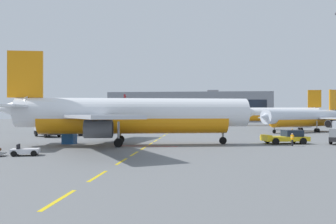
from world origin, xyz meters
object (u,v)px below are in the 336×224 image
ground_crew_worker (292,139)px  airliner_mid_left (274,114)px  catering_truck (87,127)px  uld_cargo_container (69,138)px  fuel_service_truck (47,128)px  airliner_foreground (130,115)px  pushback_tug (286,137)px  airliner_far_right (305,118)px  airliner_far_center (119,115)px

ground_crew_worker → airliner_mid_left: bearing=79.3°
catering_truck → ground_crew_worker: catering_truck is taller
uld_cargo_container → airliner_mid_left: bearing=60.6°
catering_truck → uld_cargo_container: catering_truck is taller
fuel_service_truck → ground_crew_worker: (39.33, -14.07, -0.72)m
airliner_foreground → pushback_tug: bearing=10.8°
airliner_foreground → airliner_far_right: size_ratio=1.34×
catering_truck → ground_crew_worker: 38.71m
airliner_mid_left → ground_crew_worker: (-14.95, -79.27, -3.17)m
airliner_mid_left → catering_truck: airliner_mid_left is taller
fuel_service_truck → pushback_tug: bearing=-15.2°
airliner_far_center → ground_crew_worker: bearing=-61.2°
airliner_foreground → fuel_service_truck: bearing=141.2°
airliner_mid_left → airliner_far_center: bearing=-173.7°
airliner_far_right → catering_truck: bearing=-161.4°
pushback_tug → uld_cargo_container: size_ratio=3.94×
airliner_foreground → airliner_far_center: (-19.30, 73.84, -0.12)m
fuel_service_truck → uld_cargo_container: fuel_service_truck is taller
airliner_foreground → uld_cargo_container: airliner_foreground is taller
airliner_far_center → ground_crew_worker: (40.25, -73.16, -2.91)m
airliner_far_right → ground_crew_worker: bearing=-109.3°
airliner_far_center → catering_truck: bearing=-82.9°
pushback_tug → ground_crew_worker: bearing=-91.6°
pushback_tug → ground_crew_worker: 3.33m
ground_crew_worker → uld_cargo_container: size_ratio=1.00×
pushback_tug → fuel_service_truck: size_ratio=0.96×
airliner_foreground → airliner_far_center: airliner_foreground is taller
pushback_tug → catering_truck: 37.25m
ground_crew_worker → airliner_foreground: bearing=-178.2°
airliner_mid_left → airliner_foreground: bearing=-114.2°
pushback_tug → airliner_far_center: bearing=120.0°
fuel_service_truck → ground_crew_worker: bearing=-19.7°
airliner_far_center → ground_crew_worker: size_ratio=20.65×
pushback_tug → catering_truck: bearing=154.7°
ground_crew_worker → catering_truck: bearing=150.1°
airliner_far_center → fuel_service_truck: bearing=-89.1°
airliner_far_center → catering_truck: (6.68, -53.89, -2.19)m
airliner_foreground → airliner_mid_left: 87.64m
airliner_far_center → airliner_far_right: size_ratio=1.30×
fuel_service_truck → uld_cargo_container: 16.87m
airliner_foreground → airliner_far_right: bearing=46.9°
airliner_mid_left → airliner_far_right: size_ratio=1.39×
airliner_far_right → fuel_service_truck: 55.47m
catering_truck → fuel_service_truck: 7.76m
airliner_far_center → ground_crew_worker: 83.55m
airliner_far_center → fuel_service_truck: airliner_far_center is taller
airliner_mid_left → airliner_far_right: bearing=-93.6°
pushback_tug → airliner_far_right: airliner_far_right is taller
airliner_mid_left → fuel_service_truck: bearing=-129.8°
airliner_mid_left → fuel_service_truck: airliner_mid_left is taller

